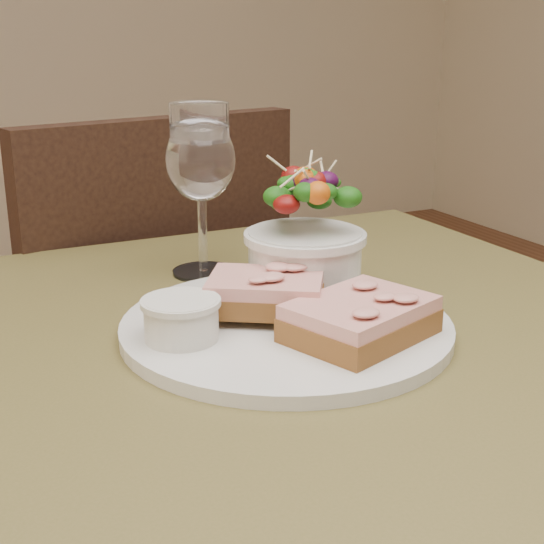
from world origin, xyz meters
name	(u,v)px	position (x,y,z in m)	size (l,w,h in m)	color
cafe_table	(274,454)	(0.00, 0.00, 0.65)	(0.80, 0.80, 0.75)	#4D4821
chair_far	(127,458)	(0.02, 0.62, 0.29)	(0.50, 0.50, 0.90)	black
dinner_plate	(286,326)	(0.03, 0.03, 0.76)	(0.30, 0.30, 0.01)	silver
sandwich_front	(360,319)	(0.07, -0.03, 0.78)	(0.14, 0.12, 0.03)	#513515
sandwich_back	(266,292)	(0.02, 0.05, 0.78)	(0.13, 0.12, 0.03)	#513515
ramekin	(181,317)	(-0.07, 0.03, 0.78)	(0.06, 0.06, 0.04)	silver
salad_bowl	(305,234)	(0.08, 0.10, 0.82)	(0.11, 0.11, 0.13)	silver
garnish	(190,302)	(-0.04, 0.09, 0.77)	(0.05, 0.04, 0.02)	#143D0B
wine_glass	(201,165)	(0.02, 0.23, 0.87)	(0.08, 0.08, 0.18)	white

